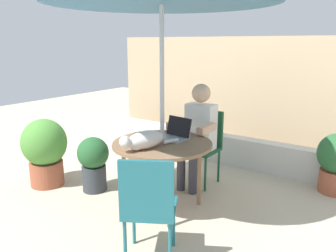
{
  "coord_description": "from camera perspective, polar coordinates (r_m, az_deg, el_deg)",
  "views": [
    {
      "loc": [
        1.91,
        -2.62,
        1.69
      ],
      "look_at": [
        0.0,
        0.1,
        0.86
      ],
      "focal_mm": 36.07,
      "sensor_mm": 36.0,
      "label": 1
    }
  ],
  "objects": [
    {
      "name": "patio_table",
      "position": [
        3.41,
        -0.97,
        -3.76
      ],
      "size": [
        1.01,
        1.01,
        0.71
      ],
      "color": "brown",
      "rests_on": "ground"
    },
    {
      "name": "laptop",
      "position": [
        3.53,
        1.32,
        -1.06
      ],
      "size": [
        0.33,
        0.28,
        0.21
      ],
      "color": "gray",
      "rests_on": "patio_table"
    },
    {
      "name": "chair_empty",
      "position": [
        2.6,
        -3.31,
        -12.77
      ],
      "size": [
        0.55,
        0.55,
        0.89
      ],
      "color": "#1E606B",
      "rests_on": "ground"
    },
    {
      "name": "potted_plant_near_fence",
      "position": [
        4.01,
        -12.49,
        -5.82
      ],
      "size": [
        0.36,
        0.36,
        0.64
      ],
      "color": "#33383D",
      "rests_on": "ground"
    },
    {
      "name": "chair_occupied",
      "position": [
        4.15,
        6.08,
        -2.49
      ],
      "size": [
        0.4,
        0.4,
        0.89
      ],
      "color": "#194C2D",
      "rests_on": "ground"
    },
    {
      "name": "potted_plant_by_chair",
      "position": [
        4.3,
        -20.1,
        -3.72
      ],
      "size": [
        0.53,
        0.53,
        0.82
      ],
      "color": "#9E5138",
      "rests_on": "ground"
    },
    {
      "name": "ground_plane",
      "position": [
        3.66,
        -0.92,
        -13.56
      ],
      "size": [
        14.0,
        14.0,
        0.0
      ],
      "primitive_type": "plane",
      "color": "#BCAD93"
    },
    {
      "name": "cat",
      "position": [
        3.18,
        -4.13,
        -2.42
      ],
      "size": [
        0.3,
        0.63,
        0.17
      ],
      "color": "silver",
      "rests_on": "patio_table"
    },
    {
      "name": "fence_back",
      "position": [
        5.32,
        13.63,
        4.9
      ],
      "size": [
        4.86,
        0.08,
        1.78
      ],
      "primitive_type": "cube",
      "color": "tan",
      "rests_on": "ground"
    },
    {
      "name": "planter_wall_low",
      "position": [
        4.89,
        10.34,
        -3.97
      ],
      "size": [
        4.37,
        0.2,
        0.41
      ],
      "primitive_type": "cube",
      "color": "beige",
      "rests_on": "ground"
    },
    {
      "name": "person_seated",
      "position": [
        3.97,
        5.04,
        -0.68
      ],
      "size": [
        0.48,
        0.48,
        1.23
      ],
      "color": "white",
      "rests_on": "ground"
    }
  ]
}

